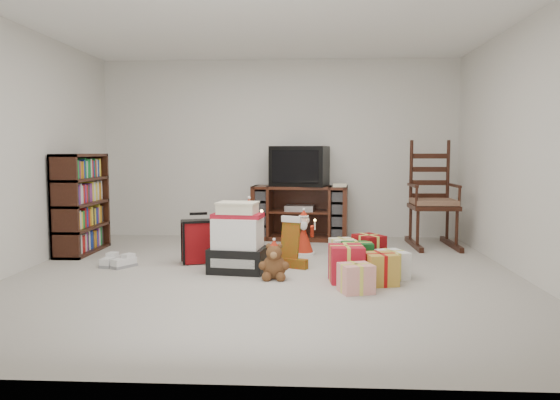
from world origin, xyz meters
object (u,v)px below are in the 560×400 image
object	(u,v)px
gift_cluster	(365,263)
rocking_chair	(432,208)
crt_television	(300,166)
teddy_bear	(274,263)
gift_pile	(238,242)
sneaker_pair	(117,262)
red_suitcase	(200,241)
tv_stand	(300,213)
bookshelf	(81,205)
santa_figurine	(304,237)
mrs_claus_figurine	(249,232)

from	to	relation	value
gift_cluster	rocking_chair	bearing A→B (deg)	60.68
gift_cluster	crt_television	world-z (taller)	crt_television
teddy_bear	rocking_chair	bearing A→B (deg)	45.43
gift_pile	sneaker_pair	world-z (taller)	gift_pile
red_suitcase	tv_stand	bearing A→B (deg)	38.75
bookshelf	santa_figurine	distance (m)	2.70
rocking_chair	mrs_claus_figurine	xyz separation A→B (m)	(-2.30, -0.66, -0.23)
santa_figurine	sneaker_pair	size ratio (longest dim) A/B	1.44
sneaker_pair	gift_cluster	distance (m)	2.60
tv_stand	santa_figurine	bearing A→B (deg)	-81.20
mrs_claus_figurine	crt_television	size ratio (longest dim) A/B	0.80
red_suitcase	teddy_bear	size ratio (longest dim) A/B	1.64
mrs_claus_figurine	sneaker_pair	xyz separation A→B (m)	(-1.32, -0.83, -0.21)
teddy_bear	crt_television	distance (m)	2.53
mrs_claus_figurine	crt_television	bearing A→B (deg)	61.94
bookshelf	red_suitcase	distance (m)	1.67
teddy_bear	gift_cluster	size ratio (longest dim) A/B	0.28
santa_figurine	crt_television	bearing A→B (deg)	93.58
tv_stand	mrs_claus_figurine	distance (m)	1.22
tv_stand	sneaker_pair	bearing A→B (deg)	-129.77
sneaker_pair	santa_figurine	bearing A→B (deg)	38.71
crt_television	rocking_chair	bearing A→B (deg)	-2.04
bookshelf	gift_cluster	size ratio (longest dim) A/B	0.99
red_suitcase	mrs_claus_figurine	world-z (taller)	mrs_claus_figurine
rocking_chair	gift_pile	distance (m)	2.84
sneaker_pair	gift_cluster	size ratio (longest dim) A/B	0.31
red_suitcase	bookshelf	bearing A→B (deg)	141.59
tv_stand	rocking_chair	bearing A→B (deg)	-7.97
tv_stand	red_suitcase	bearing A→B (deg)	-117.20
red_suitcase	mrs_claus_figurine	bearing A→B (deg)	32.81
rocking_chair	teddy_bear	xyz separation A→B (m)	(-1.91, -1.94, -0.33)
teddy_bear	santa_figurine	distance (m)	1.26
gift_pile	mrs_claus_figurine	distance (m)	1.01
gift_pile	gift_cluster	world-z (taller)	gift_pile
mrs_claus_figurine	gift_cluster	size ratio (longest dim) A/B	0.56
bookshelf	gift_pile	size ratio (longest dim) A/B	1.71
tv_stand	gift_pile	xyz separation A→B (m)	(-0.59, -2.07, -0.07)
red_suitcase	santa_figurine	xyz separation A→B (m)	(1.13, 0.55, -0.03)
bookshelf	red_suitcase	bearing A→B (deg)	-19.74
gift_pile	santa_figurine	distance (m)	1.16
red_suitcase	gift_cluster	world-z (taller)	red_suitcase
rocking_chair	red_suitcase	bearing A→B (deg)	-156.80
teddy_bear	mrs_claus_figurine	distance (m)	1.34
crt_television	mrs_claus_figurine	bearing A→B (deg)	-105.98
rocking_chair	gift_cluster	size ratio (longest dim) A/B	1.18
bookshelf	gift_cluster	world-z (taller)	bookshelf
red_suitcase	santa_figurine	world-z (taller)	red_suitcase
bookshelf	gift_pile	distance (m)	2.25
santa_figurine	rocking_chair	bearing A→B (deg)	23.26
gift_pile	santa_figurine	bearing A→B (deg)	63.24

